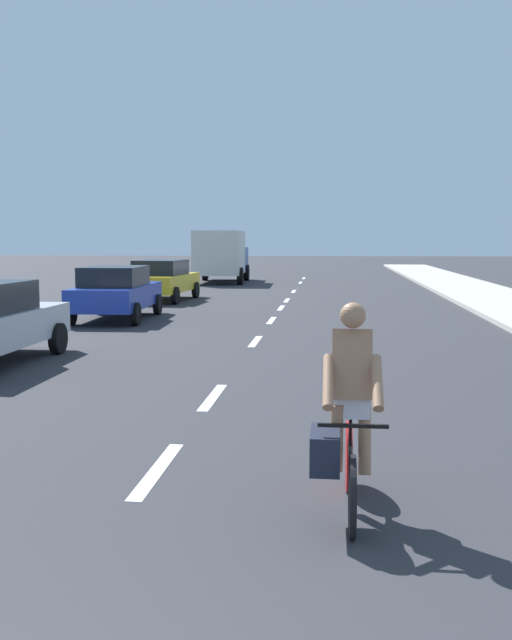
% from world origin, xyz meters
% --- Properties ---
extents(ground_plane, '(160.00, 160.00, 0.00)m').
position_xyz_m(ground_plane, '(0.00, 20.00, 0.00)').
color(ground_plane, '#2D2D33').
extents(lane_stripe_1, '(0.16, 1.80, 0.01)m').
position_xyz_m(lane_stripe_1, '(0.00, 4.82, 0.00)').
color(lane_stripe_1, white).
rests_on(lane_stripe_1, ground).
extents(lane_stripe_2, '(0.16, 1.80, 0.01)m').
position_xyz_m(lane_stripe_2, '(0.00, 8.21, 0.00)').
color(lane_stripe_2, white).
rests_on(lane_stripe_2, ground).
extents(lane_stripe_3, '(0.16, 1.80, 0.01)m').
position_xyz_m(lane_stripe_3, '(0.00, 14.09, 0.00)').
color(lane_stripe_3, white).
rests_on(lane_stripe_3, ground).
extents(lane_stripe_4, '(0.16, 1.80, 0.01)m').
position_xyz_m(lane_stripe_4, '(0.00, 18.39, 0.00)').
color(lane_stripe_4, white).
rests_on(lane_stripe_4, ground).
extents(lane_stripe_5, '(0.16, 1.80, 0.01)m').
position_xyz_m(lane_stripe_5, '(0.00, 22.22, 0.00)').
color(lane_stripe_5, white).
rests_on(lane_stripe_5, ground).
extents(lane_stripe_6, '(0.16, 1.80, 0.01)m').
position_xyz_m(lane_stripe_6, '(0.00, 25.29, 0.00)').
color(lane_stripe_6, white).
rests_on(lane_stripe_6, ground).
extents(lane_stripe_7, '(0.16, 1.80, 0.01)m').
position_xyz_m(lane_stripe_7, '(0.00, 30.12, 0.00)').
color(lane_stripe_7, white).
rests_on(lane_stripe_7, ground).
extents(lane_stripe_8, '(0.16, 1.80, 0.01)m').
position_xyz_m(lane_stripe_8, '(0.00, 36.72, 0.00)').
color(lane_stripe_8, white).
rests_on(lane_stripe_8, ground).
extents(lane_stripe_9, '(0.16, 1.80, 0.01)m').
position_xyz_m(lane_stripe_9, '(0.00, 41.18, 0.00)').
color(lane_stripe_9, white).
rests_on(lane_stripe_9, ground).
extents(cyclist, '(0.62, 1.71, 1.82)m').
position_xyz_m(cyclist, '(1.89, 3.88, 0.83)').
color(cyclist, black).
rests_on(cyclist, ground).
extents(parked_car_blue, '(2.13, 4.38, 1.57)m').
position_xyz_m(parked_car_blue, '(-4.55, 18.12, 0.84)').
color(parked_car_blue, '#1E389E').
rests_on(parked_car_blue, ground).
extents(parked_car_yellow, '(2.23, 4.48, 1.57)m').
position_xyz_m(parked_car_yellow, '(-4.76, 24.66, 0.84)').
color(parked_car_yellow, gold).
rests_on(parked_car_yellow, ground).
extents(delivery_truck, '(2.85, 6.32, 2.80)m').
position_xyz_m(delivery_truck, '(-4.31, 36.38, 1.50)').
color(delivery_truck, '#23478C').
rests_on(delivery_truck, ground).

